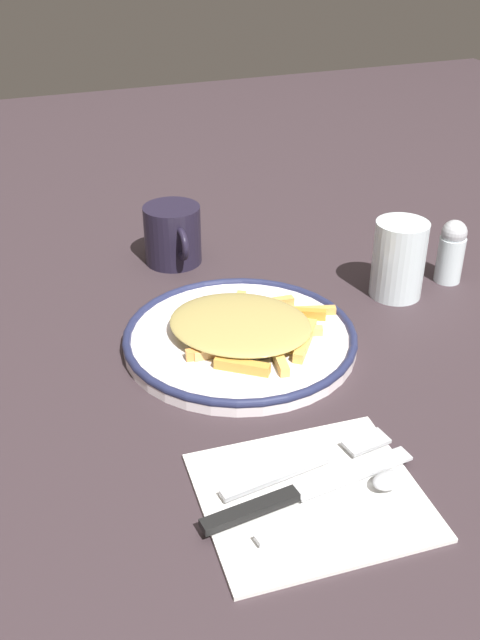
# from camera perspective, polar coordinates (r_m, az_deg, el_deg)

# --- Properties ---
(ground_plane) EXTENTS (2.60, 2.60, 0.00)m
(ground_plane) POSITION_cam_1_polar(r_m,az_deg,el_deg) (0.85, 0.00, -1.99)
(ground_plane) COLOR #35292D
(plate) EXTENTS (0.27, 0.27, 0.02)m
(plate) POSITION_cam_1_polar(r_m,az_deg,el_deg) (0.85, 0.00, -1.41)
(plate) COLOR white
(plate) RESTS_ON ground_plane
(fries_heap) EXTENTS (0.22, 0.24, 0.02)m
(fries_heap) POSITION_cam_1_polar(r_m,az_deg,el_deg) (0.84, 0.23, -0.34)
(fries_heap) COLOR gold
(fries_heap) RESTS_ON plate
(napkin) EXTENTS (0.18, 0.20, 0.01)m
(napkin) POSITION_cam_1_polar(r_m,az_deg,el_deg) (0.66, 5.61, -13.53)
(napkin) COLOR white
(napkin) RESTS_ON ground_plane
(fork) EXTENTS (0.04, 0.18, 0.01)m
(fork) POSITION_cam_1_polar(r_m,az_deg,el_deg) (0.68, 5.47, -11.24)
(fork) COLOR silver
(fork) RESTS_ON napkin
(knife) EXTENTS (0.04, 0.21, 0.01)m
(knife) POSITION_cam_1_polar(r_m,az_deg,el_deg) (0.64, 4.18, -13.63)
(knife) COLOR black
(knife) RESTS_ON napkin
(spoon) EXTENTS (0.04, 0.15, 0.01)m
(spoon) POSITION_cam_1_polar(r_m,az_deg,el_deg) (0.65, 9.37, -13.45)
(spoon) COLOR silver
(spoon) RESTS_ON napkin
(water_glass) EXTENTS (0.07, 0.07, 0.10)m
(water_glass) POSITION_cam_1_polar(r_m,az_deg,el_deg) (0.96, 12.44, 4.72)
(water_glass) COLOR silver
(water_glass) RESTS_ON ground_plane
(coffee_mug) EXTENTS (0.11, 0.08, 0.08)m
(coffee_mug) POSITION_cam_1_polar(r_m,az_deg,el_deg) (1.03, -5.33, 6.72)
(coffee_mug) COLOR black
(coffee_mug) RESTS_ON ground_plane
(salt_shaker) EXTENTS (0.04, 0.04, 0.09)m
(salt_shaker) POSITION_cam_1_polar(r_m,az_deg,el_deg) (1.01, 16.37, 5.27)
(salt_shaker) COLOR silver
(salt_shaker) RESTS_ON ground_plane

